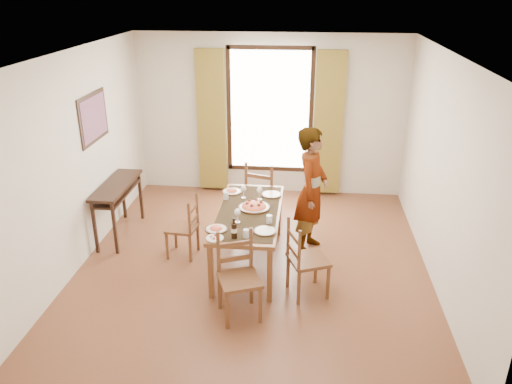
# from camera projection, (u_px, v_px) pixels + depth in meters

# --- Properties ---
(ground) EXTENTS (5.00, 5.00, 0.00)m
(ground) POSITION_uv_depth(u_px,v_px,m) (254.00, 262.00, 6.62)
(ground) COLOR #4A2A17
(ground) RESTS_ON ground
(room_shell) EXTENTS (4.60, 5.10, 2.74)m
(room_shell) POSITION_uv_depth(u_px,v_px,m) (255.00, 149.00, 6.13)
(room_shell) COLOR beige
(room_shell) RESTS_ON ground
(console_table) EXTENTS (0.38, 1.20, 0.80)m
(console_table) POSITION_uv_depth(u_px,v_px,m) (117.00, 191.00, 7.10)
(console_table) COLOR black
(console_table) RESTS_ON ground
(dining_table) EXTENTS (0.80, 1.78, 0.76)m
(dining_table) POSITION_uv_depth(u_px,v_px,m) (248.00, 216.00, 6.36)
(dining_table) COLOR brown
(dining_table) RESTS_ON ground
(chair_west) EXTENTS (0.42, 0.42, 0.85)m
(chair_west) POSITION_uv_depth(u_px,v_px,m) (184.00, 229.00, 6.66)
(chair_west) COLOR brown
(chair_west) RESTS_ON ground
(chair_north) EXTENTS (0.57, 0.57, 1.04)m
(chair_north) POSITION_uv_depth(u_px,v_px,m) (263.00, 196.00, 7.45)
(chair_north) COLOR brown
(chair_north) RESTS_ON ground
(chair_south) EXTENTS (0.56, 0.56, 0.97)m
(chair_south) POSITION_uv_depth(u_px,v_px,m) (239.00, 279.00, 5.44)
(chair_south) COLOR brown
(chair_south) RESTS_ON ground
(chair_east) EXTENTS (0.55, 0.55, 0.96)m
(chair_east) POSITION_uv_depth(u_px,v_px,m) (306.00, 261.00, 5.80)
(chair_east) COLOR brown
(chair_east) RESTS_ON ground
(man) EXTENTS (0.83, 0.71, 1.74)m
(man) POSITION_uv_depth(u_px,v_px,m) (312.00, 191.00, 6.64)
(man) COLOR gray
(man) RESTS_ON ground
(plate_sw) EXTENTS (0.27, 0.27, 0.05)m
(plate_sw) POSITION_uv_depth(u_px,v_px,m) (216.00, 228.00, 5.84)
(plate_sw) COLOR silver
(plate_sw) RESTS_ON dining_table
(plate_se) EXTENTS (0.27, 0.27, 0.05)m
(plate_se) POSITION_uv_depth(u_px,v_px,m) (265.00, 230.00, 5.80)
(plate_se) COLOR silver
(plate_se) RESTS_ON dining_table
(plate_nw) EXTENTS (0.27, 0.27, 0.05)m
(plate_nw) POSITION_uv_depth(u_px,v_px,m) (232.00, 190.00, 6.87)
(plate_nw) COLOR silver
(plate_nw) RESTS_ON dining_table
(plate_ne) EXTENTS (0.27, 0.27, 0.05)m
(plate_ne) POSITION_uv_depth(u_px,v_px,m) (272.00, 193.00, 6.78)
(plate_ne) COLOR silver
(plate_ne) RESTS_ON dining_table
(pasta_platter) EXTENTS (0.40, 0.40, 0.10)m
(pasta_platter) POSITION_uv_depth(u_px,v_px,m) (254.00, 205.00, 6.38)
(pasta_platter) COLOR red
(pasta_platter) RESTS_ON dining_table
(caprese_plate) EXTENTS (0.20, 0.20, 0.04)m
(caprese_plate) POSITION_uv_depth(u_px,v_px,m) (215.00, 237.00, 5.64)
(caprese_plate) COLOR silver
(caprese_plate) RESTS_ON dining_table
(wine_glass_a) EXTENTS (0.08, 0.08, 0.18)m
(wine_glass_a) POSITION_uv_depth(u_px,v_px,m) (237.00, 216.00, 5.99)
(wine_glass_a) COLOR white
(wine_glass_a) RESTS_ON dining_table
(wine_glass_b) EXTENTS (0.08, 0.08, 0.18)m
(wine_glass_b) POSITION_uv_depth(u_px,v_px,m) (259.00, 193.00, 6.62)
(wine_glass_b) COLOR white
(wine_glass_b) RESTS_ON dining_table
(wine_glass_c) EXTENTS (0.08, 0.08, 0.18)m
(wine_glass_c) POSITION_uv_depth(u_px,v_px,m) (244.00, 192.00, 6.67)
(wine_glass_c) COLOR white
(wine_glass_c) RESTS_ON dining_table
(tumbler_a) EXTENTS (0.07, 0.07, 0.10)m
(tumbler_a) POSITION_uv_depth(u_px,v_px,m) (269.00, 219.00, 6.00)
(tumbler_a) COLOR silver
(tumbler_a) RESTS_ON dining_table
(tumbler_b) EXTENTS (0.07, 0.07, 0.10)m
(tumbler_b) POSITION_uv_depth(u_px,v_px,m) (226.00, 196.00, 6.65)
(tumbler_b) COLOR silver
(tumbler_b) RESTS_ON dining_table
(tumbler_c) EXTENTS (0.07, 0.07, 0.10)m
(tumbler_c) POSITION_uv_depth(u_px,v_px,m) (246.00, 234.00, 5.66)
(tumbler_c) COLOR silver
(tumbler_c) RESTS_ON dining_table
(wine_bottle) EXTENTS (0.07, 0.07, 0.25)m
(wine_bottle) POSITION_uv_depth(u_px,v_px,m) (234.00, 228.00, 5.62)
(wine_bottle) COLOR black
(wine_bottle) RESTS_ON dining_table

